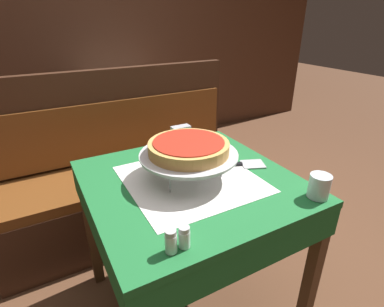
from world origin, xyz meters
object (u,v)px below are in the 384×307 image
napkin_holder (181,134)px  pepper_shaker (184,237)px  booth_bench (129,185)px  pizza_pan_stand (188,155)px  water_glass_near (319,186)px  salt_shaker (171,241)px  pizza_server (237,164)px  dining_table_front (191,198)px  condiment_caddy (127,81)px  deep_dish_pizza (188,147)px  dining_table_rear (129,99)px

napkin_holder → pepper_shaker: bearing=-116.2°
booth_bench → pizza_pan_stand: 0.93m
water_glass_near → salt_shaker: bearing=179.5°
booth_bench → pizza_pan_stand: (0.05, -0.76, 0.53)m
salt_shaker → napkin_holder: size_ratio=0.76×
pizza_pan_stand → pepper_shaker: bearing=-119.9°
pizza_server → water_glass_near: size_ratio=3.04×
dining_table_front → water_glass_near: (0.35, -0.35, 0.14)m
pizza_server → condiment_caddy: size_ratio=1.79×
water_glass_near → pepper_shaker: water_glass_near is taller
deep_dish_pizza → pepper_shaker: deep_dish_pizza is taller
booth_bench → condiment_caddy: size_ratio=10.49×
pepper_shaker → napkin_holder: napkin_holder is taller
deep_dish_pizza → napkin_holder: bearing=67.9°
dining_table_front → booth_bench: size_ratio=0.51×
water_glass_near → salt_shaker: size_ratio=1.20×
booth_bench → water_glass_near: 1.29m
pepper_shaker → condiment_caddy: 2.28m
booth_bench → napkin_holder: size_ratio=16.22×
water_glass_near → condiment_caddy: 2.22m
dining_table_front → pizza_server: (0.24, 0.01, 0.10)m
pizza_pan_stand → deep_dish_pizza: 0.04m
dining_table_front → water_glass_near: 0.52m
dining_table_front → water_glass_near: bearing=-44.7°
water_glass_near → pizza_server: bearing=107.4°
dining_table_front → booth_bench: booth_bench is taller
salt_shaker → pepper_shaker: salt_shaker is taller
dining_table_front → pepper_shaker: bearing=-121.2°
booth_bench → condiment_caddy: (0.38, 1.09, 0.47)m
pepper_shaker → dining_table_front: bearing=58.8°
pizza_server → pepper_shaker: 0.57m
pepper_shaker → napkin_holder: size_ratio=0.71×
deep_dish_pizza → water_glass_near: 0.52m
booth_bench → napkin_holder: 0.66m
pizza_pan_stand → water_glass_near: bearing=-45.9°
deep_dish_pizza → condiment_caddy: (0.33, 1.86, -0.09)m
dining_table_rear → pizza_pan_stand: 1.83m
pepper_shaker → pizza_server: bearing=37.9°
dining_table_front → napkin_holder: size_ratio=8.33×
water_glass_near → condiment_caddy: (-0.03, 2.22, -0.00)m
water_glass_near → napkin_holder: 0.75m
dining_table_rear → pepper_shaker: size_ratio=10.50×
dining_table_rear → deep_dish_pizza: deep_dish_pizza is taller
dining_table_front → deep_dish_pizza: bearing=93.7°
dining_table_rear → deep_dish_pizza: bearing=-99.9°
booth_bench → pepper_shaker: 1.23m
dining_table_rear → napkin_holder: bearing=-96.7°
dining_table_rear → condiment_caddy: (0.01, 0.07, 0.16)m
pizza_pan_stand → condiment_caddy: 1.89m
salt_shaker → water_glass_near: bearing=-0.5°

